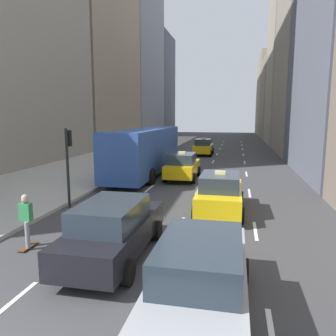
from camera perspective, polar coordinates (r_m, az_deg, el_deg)
sidewalk_left at (r=33.19m, az=-8.77°, el=1.94°), size 8.00×66.00×0.15m
lane_markings at (r=27.21m, az=7.43°, el=0.26°), size 5.72×56.00×0.01m
building_row_left at (r=50.43m, az=-11.19°, el=23.44°), size 6.00×79.36×37.63m
building_row_right at (r=44.55m, az=22.31°, el=17.81°), size 6.00×79.81×31.31m
taxi_lead at (r=21.52m, az=2.54°, el=0.36°), size 2.02×4.40×1.87m
taxi_second at (r=35.06m, az=6.19°, el=3.69°), size 2.02×4.40×1.87m
taxi_third at (r=14.20m, az=9.03°, el=-4.31°), size 2.02×4.40×1.87m
sedan_black_near at (r=9.83m, az=-9.40°, el=-10.39°), size 2.02×4.94×1.74m
sedan_silver_behind at (r=7.04m, az=5.74°, el=-18.36°), size 2.02×4.89×1.77m
city_bus at (r=23.02m, az=-3.95°, el=3.19°), size 2.80×11.61×3.25m
skateboarder at (r=11.24m, az=-23.46°, el=-8.12°), size 0.36×0.80×1.75m
traffic_light_pole at (r=15.33m, az=-17.00°, el=2.20°), size 0.24×0.42×3.60m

